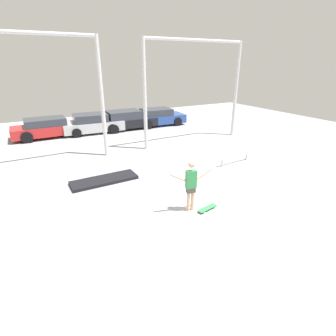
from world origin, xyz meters
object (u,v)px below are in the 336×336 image
Objects in this scene: skateboarder at (191,182)px; parked_car_silver at (93,124)px; skateboard at (207,208)px; grind_rail at (235,158)px; manual_pad at (104,180)px; parked_car_black at (125,120)px; parked_car_red at (48,128)px; parked_car_blue at (158,117)px.

parked_car_silver is (-0.22, 12.10, -0.40)m from skateboarder.
skateboard is 0.41× the size of grind_rail.
grind_rail is (6.28, -1.01, 0.21)m from manual_pad.
skateboarder reaches higher than parked_car_black.
skateboard is at bearing -96.25° from parked_car_black.
grind_rail is at bearing -75.49° from parked_car_black.
manual_pad is 6.36m from grind_rail.
parked_car_black is (-2.18, 9.41, 0.38)m from grind_rail.
skateboard is at bearing -16.62° from skateboarder.
grind_rail is at bearing -9.14° from manual_pad.
skateboarder is 0.43× the size of parked_car_silver.
skateboarder is 0.89× the size of grind_rail.
parked_car_red is at bearing 127.48° from grind_rail.
grind_rail is (3.85, 2.92, 0.22)m from skateboard.
skateboard is 0.19× the size of parked_car_black.
parked_car_black is (2.42, -0.03, 0.02)m from parked_car_silver.
parked_car_blue reaches higher than skateboard.
parked_car_black is 1.06× the size of parked_car_blue.
skateboard is (0.53, -0.27, -0.97)m from skateboarder.
parked_car_blue is (2.68, -0.03, -0.03)m from parked_car_black.
grind_rail is at bearing -88.68° from parked_car_blue.
skateboarder reaches higher than parked_car_red.
parked_car_black is at bearing 103.02° from grind_rail.
manual_pad is 1.36× the size of grind_rail.
parked_car_black reaches higher than grind_rail.
manual_pad is 8.82m from parked_car_red.
skateboarder reaches higher than manual_pad.
manual_pad is 9.37m from parked_car_black.
skateboarder is 4.24m from manual_pad.
skateboarder reaches higher than skateboard.
skateboard is 12.40m from parked_car_silver.
parked_car_red is 2.88m from parked_car_silver.
skateboard is 4.84m from grind_rail.
manual_pad is at bearing -114.54° from parked_car_black.
parked_car_blue is (7.97, -0.35, 0.00)m from parked_car_red.
parked_car_silver is (2.86, -0.29, 0.01)m from parked_car_red.
skateboarder is 1.14m from skateboard.
parked_car_red is at bearing -178.11° from parked_car_blue.
manual_pad is (-1.90, 3.66, -0.97)m from skateboarder.
parked_car_blue reaches higher than parked_car_red.
parked_car_silver reaches higher than skateboard.
parked_car_silver is at bearing 115.97° from grind_rail.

